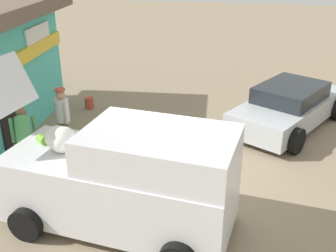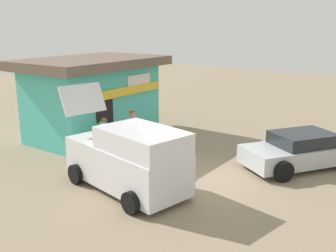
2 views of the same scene
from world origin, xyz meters
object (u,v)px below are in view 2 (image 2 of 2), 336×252
storefront_bar (93,96)px  parked_sedan (302,150)px  paint_bucket (170,131)px  unloaded_banana_pile (81,160)px  delivery_van (129,159)px  vendor_standing (132,129)px  customer_bending (102,135)px

storefront_bar → parked_sedan: bearing=-76.8°
paint_bucket → unloaded_banana_pile: bearing=-179.0°
parked_sedan → unloaded_banana_pile: 7.81m
unloaded_banana_pile → parked_sedan: bearing=-50.9°
delivery_van → unloaded_banana_pile: delivery_van is taller
delivery_van → parked_sedan: delivery_van is taller
parked_sedan → unloaded_banana_pile: size_ratio=5.82×
delivery_van → parked_sedan: 6.22m
delivery_van → vendor_standing: size_ratio=2.85×
storefront_bar → unloaded_banana_pile: 4.19m
storefront_bar → parked_sedan: size_ratio=1.45×
storefront_bar → unloaded_banana_pile: storefront_bar is taller
customer_bending → delivery_van: bearing=-116.7°
parked_sedan → customer_bending: bearing=122.8°
delivery_van → vendor_standing: (2.61, 2.38, -0.04)m
unloaded_banana_pile → paint_bucket: bearing=1.0°
storefront_bar → customer_bending: size_ratio=4.31×
delivery_van → parked_sedan: size_ratio=1.06×
storefront_bar → paint_bucket: size_ratio=17.65×
vendor_standing → unloaded_banana_pile: size_ratio=2.16×
delivery_van → paint_bucket: delivery_van is taller
storefront_bar → customer_bending: (-1.86, -2.61, -0.90)m
storefront_bar → customer_bending: bearing=-125.4°
parked_sedan → paint_bucket: parked_sedan is taller
paint_bucket → storefront_bar: bearing=131.9°
storefront_bar → paint_bucket: (2.25, -2.50, -1.64)m
parked_sedan → storefront_bar: bearing=103.2°
storefront_bar → unloaded_banana_pile: (-2.88, -2.59, -1.59)m
delivery_van → customer_bending: delivery_van is taller
storefront_bar → parked_sedan: (2.03, -8.65, -1.22)m
delivery_van → vendor_standing: delivery_van is taller
storefront_bar → vendor_standing: (-0.63, -2.98, -0.86)m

